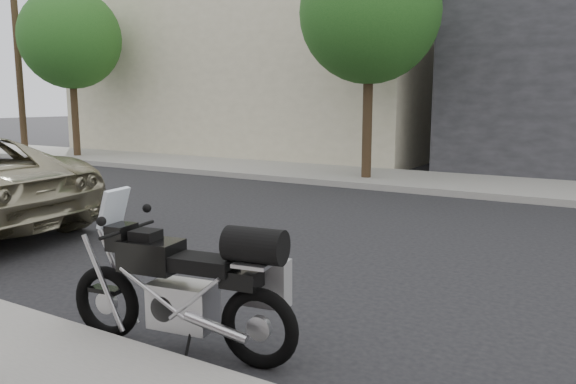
% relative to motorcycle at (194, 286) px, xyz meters
% --- Properties ---
extents(ground, '(120.00, 120.00, 0.00)m').
position_rel_motorcycle_xyz_m(ground, '(0.68, -3.68, -0.58)').
color(ground, black).
rests_on(ground, ground).
extents(far_sidewalk, '(44.00, 3.00, 0.15)m').
position_rel_motorcycle_xyz_m(far_sidewalk, '(0.68, -10.18, -0.50)').
color(far_sidewalk, gray).
rests_on(far_sidewalk, ground).
extents(far_building_cream, '(14.00, 11.00, 8.00)m').
position_rel_motorcycle_xyz_m(far_building_cream, '(9.68, -17.18, 3.42)').
color(far_building_cream, '#B6AE91').
rests_on(far_building_cream, ground).
extents(street_tree_mid, '(3.40, 3.40, 5.70)m').
position_rel_motorcycle_xyz_m(street_tree_mid, '(2.68, -9.68, 3.56)').
color(street_tree_mid, '#372819').
rests_on(street_tree_mid, far_sidewalk).
extents(street_tree_right, '(3.40, 3.40, 5.70)m').
position_rel_motorcycle_xyz_m(street_tree_right, '(13.68, -9.68, 3.56)').
color(street_tree_right, '#372819').
rests_on(street_tree_right, far_sidewalk).
extents(utility_pole, '(0.24, 0.24, 6.70)m').
position_rel_motorcycle_xyz_m(utility_pole, '(16.68, -9.68, 2.92)').
color(utility_pole, '#372819').
rests_on(utility_pole, far_sidewalk).
extents(motorcycle, '(2.12, 0.89, 1.34)m').
position_rel_motorcycle_xyz_m(motorcycle, '(0.00, 0.00, 0.00)').
color(motorcycle, black).
rests_on(motorcycle, ground).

